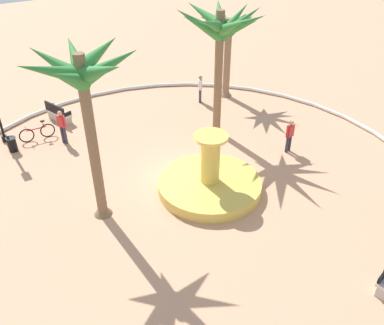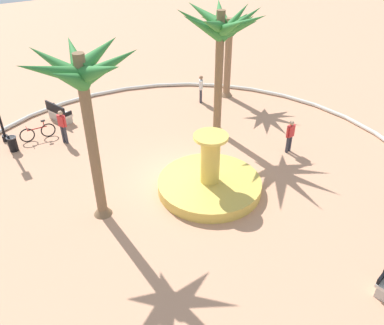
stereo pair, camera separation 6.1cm
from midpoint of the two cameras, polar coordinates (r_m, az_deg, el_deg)
name	(u,v)px [view 2 (the right image)]	position (r m, az deg, el deg)	size (l,w,h in m)	color
ground_plane	(185,180)	(16.93, -0.92, -2.45)	(80.00, 80.00, 0.00)	tan
plaza_curb	(185,178)	(16.87, -0.92, -2.17)	(20.62, 20.62, 0.20)	silver
fountain	(210,183)	(16.18, 2.61, -2.88)	(4.17, 4.17, 2.53)	gold
palm_tree_near_fountain	(229,32)	(23.31, 5.36, 17.89)	(3.30, 3.37, 4.78)	#8E6B4C
palm_tree_by_curb	(220,32)	(18.64, 4.13, 17.93)	(4.13, 4.38, 6.19)	brown
palm_tree_mid_plaza	(83,86)	(12.97, -15.06, 10.45)	(3.74, 3.81, 6.39)	brown
bench_east	(60,114)	(22.52, -18.18, 6.48)	(0.96, 1.68, 1.00)	beige
trash_bin	(13,143)	(20.46, -24.00, 2.50)	(0.46, 0.46, 0.73)	black
bicycle_red_frame	(38,132)	(21.00, -20.92, 4.03)	(1.72, 0.44, 0.94)	black
person_cyclist_helmet	(62,125)	(20.01, -17.80, 5.07)	(0.34, 0.48, 1.69)	#33333D
person_cyclist_photo	(290,135)	(18.90, 13.82, 3.84)	(0.53, 0.23, 1.60)	#33333D
person_pedestrian_stroll	(201,88)	(23.29, 1.34, 10.57)	(0.35, 0.46, 1.61)	#33333D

